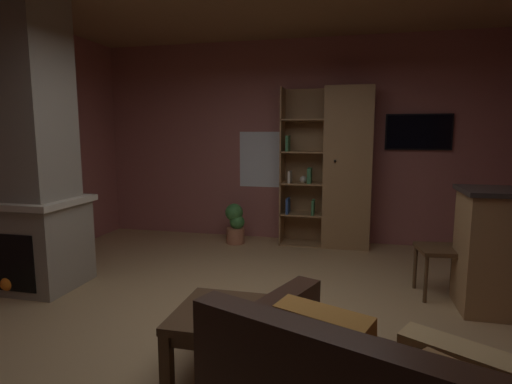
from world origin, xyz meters
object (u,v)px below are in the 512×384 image
at_px(bookshelf_cabinet, 341,169).
at_px(potted_floor_plant, 235,223).
at_px(table_book_0, 230,307).
at_px(coffee_table, 229,323).
at_px(wall_mounted_tv, 418,132).
at_px(stone_fireplace, 26,160).
at_px(dining_chair, 451,243).

relative_size(bookshelf_cabinet, potted_floor_plant, 3.84).
bearing_deg(table_book_0, potted_floor_plant, 105.35).
bearing_deg(coffee_table, wall_mounted_tv, 65.23).
xyz_separation_m(stone_fireplace, dining_chair, (4.08, 0.66, -0.77)).
height_order(coffee_table, table_book_0, table_book_0).
bearing_deg(stone_fireplace, coffee_table, -22.93).
height_order(bookshelf_cabinet, dining_chair, bookshelf_cabinet).
xyz_separation_m(table_book_0, dining_chair, (1.69, 1.64, 0.10)).
xyz_separation_m(stone_fireplace, coffee_table, (2.40, -1.02, -0.96)).
relative_size(coffee_table, potted_floor_plant, 1.24).
relative_size(table_book_0, wall_mounted_tv, 0.14).
height_order(table_book_0, potted_floor_plant, potted_floor_plant).
height_order(stone_fireplace, wall_mounted_tv, stone_fireplace).
relative_size(stone_fireplace, wall_mounted_tv, 3.37).
bearing_deg(dining_chair, coffee_table, -135.13).
relative_size(bookshelf_cabinet, wall_mounted_tv, 2.55).
bearing_deg(potted_floor_plant, stone_fireplace, -127.08).
relative_size(coffee_table, wall_mounted_tv, 0.82).
bearing_deg(stone_fireplace, dining_chair, 9.13).
xyz_separation_m(dining_chair, potted_floor_plant, (-2.53, 1.41, -0.24)).
xyz_separation_m(stone_fireplace, potted_floor_plant, (1.56, 2.06, -1.01)).
xyz_separation_m(bookshelf_cabinet, table_book_0, (-0.61, -3.22, -0.65)).
relative_size(stone_fireplace, table_book_0, 23.63).
bearing_deg(wall_mounted_tv, bookshelf_cabinet, -168.04).
height_order(dining_chair, potted_floor_plant, dining_chair).
xyz_separation_m(potted_floor_plant, wall_mounted_tv, (2.44, 0.38, 1.28)).
relative_size(table_book_0, dining_chair, 0.13).
distance_m(coffee_table, potted_floor_plant, 3.19).
bearing_deg(coffee_table, stone_fireplace, 157.07).
relative_size(bookshelf_cabinet, table_book_0, 17.88).
distance_m(dining_chair, wall_mounted_tv, 2.07).
height_order(coffee_table, dining_chair, dining_chair).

